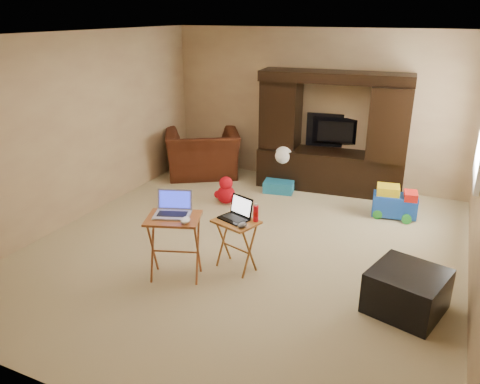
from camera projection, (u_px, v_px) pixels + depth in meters
The scene contains 19 objects.
floor at pixel (247, 247), 5.80m from camera, with size 5.50×5.50×0.00m, color beige.
ceiling at pixel (248, 35), 4.89m from camera, with size 5.50×5.50×0.00m, color silver.
wall_back at pixel (315, 108), 7.67m from camera, with size 5.00×5.00×0.00m, color tan.
wall_front at pixel (75, 256), 3.02m from camera, with size 5.00×5.00×0.00m, color tan.
wall_left at pixel (79, 128), 6.32m from camera, with size 5.50×5.50×0.00m, color tan.
entertainment_center at pixel (332, 133), 7.37m from camera, with size 2.30×0.57×1.88m, color black.
television at pixel (335, 132), 7.57m from camera, with size 0.96×0.13×0.55m, color black.
recliner at pixel (202, 153), 8.19m from camera, with size 1.23×1.08×0.80m, color #44170E.
child_rocker at pixel (280, 172), 7.51m from camera, with size 0.47×0.54×0.62m, color #1A6790, non-canonical shape.
plush_toy at pixel (226, 190), 7.05m from camera, with size 0.38×0.32×0.43m, color red, non-canonical shape.
push_toy at pixel (395, 202), 6.57m from camera, with size 0.61×0.44×0.46m, color blue, non-canonical shape.
ottoman at pixel (407, 291), 4.50m from camera, with size 0.66×0.66×0.42m, color black.
tray_table_left at pixel (175, 248), 5.01m from camera, with size 0.55×0.44×0.72m, color #A15A27.
tray_table_right at pixel (236, 245), 5.21m from camera, with size 0.46×0.36×0.59m, color #A76028.
laptop_left at pixel (172, 205), 4.88m from camera, with size 0.38×0.31×0.24m, color #A3A3A7.
laptop_right at pixel (234, 209), 5.09m from camera, with size 0.31×0.26×0.24m, color black.
mouse_left at pixel (185, 220), 4.74m from camera, with size 0.09×0.15×0.06m, color white.
mouse_right at pixel (242, 225), 4.94m from camera, with size 0.08×0.12×0.05m, color #434348.
water_bottle at pixel (256, 214), 5.06m from camera, with size 0.06×0.06×0.18m, color red.
Camera 1 is at (2.09, -4.72, 2.73)m, focal length 35.00 mm.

